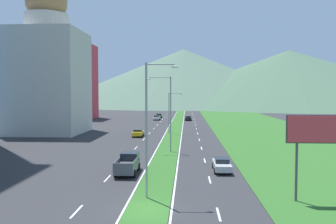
# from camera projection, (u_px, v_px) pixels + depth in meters

# --- Properties ---
(ground_plane) EXTENTS (600.00, 600.00, 0.00)m
(ground_plane) POSITION_uv_depth(u_px,v_px,m) (148.00, 210.00, 25.32)
(ground_plane) COLOR #2D2D30
(grass_median) EXTENTS (3.20, 240.00, 0.06)m
(grass_median) POSITION_uv_depth(u_px,v_px,m) (175.00, 128.00, 85.14)
(grass_median) COLOR #2D6023
(grass_median) RESTS_ON ground_plane
(grass_verge_right) EXTENTS (24.00, 240.00, 0.06)m
(grass_verge_right) POSITION_uv_depth(u_px,v_px,m) (260.00, 128.00, 84.01)
(grass_verge_right) COLOR #2D6023
(grass_verge_right) RESTS_ON ground_plane
(lane_dash_left_2) EXTENTS (0.16, 2.80, 0.01)m
(lane_dash_left_2) POSITION_uv_depth(u_px,v_px,m) (77.00, 211.00, 25.08)
(lane_dash_left_2) COLOR silver
(lane_dash_left_2) RESTS_ON ground_plane
(lane_dash_left_3) EXTENTS (0.16, 2.80, 0.01)m
(lane_dash_left_3) POSITION_uv_depth(u_px,v_px,m) (107.00, 178.00, 34.79)
(lane_dash_left_3) COLOR silver
(lane_dash_left_3) RESTS_ON ground_plane
(lane_dash_left_4) EXTENTS (0.16, 2.80, 0.01)m
(lane_dash_left_4) POSITION_uv_depth(u_px,v_px,m) (125.00, 160.00, 44.49)
(lane_dash_left_4) COLOR silver
(lane_dash_left_4) RESTS_ON ground_plane
(lane_dash_left_5) EXTENTS (0.16, 2.80, 0.01)m
(lane_dash_left_5) POSITION_uv_depth(u_px,v_px,m) (136.00, 148.00, 54.20)
(lane_dash_left_5) COLOR silver
(lane_dash_left_5) RESTS_ON ground_plane
(lane_dash_left_6) EXTENTS (0.16, 2.80, 0.01)m
(lane_dash_left_6) POSITION_uv_depth(u_px,v_px,m) (144.00, 139.00, 63.91)
(lane_dash_left_6) COLOR silver
(lane_dash_left_6) RESTS_ON ground_plane
(lane_dash_left_7) EXTENTS (0.16, 2.80, 0.01)m
(lane_dash_left_7) POSITION_uv_depth(u_px,v_px,m) (149.00, 133.00, 73.62)
(lane_dash_left_7) COLOR silver
(lane_dash_left_7) RESTS_ON ground_plane
(lane_dash_left_8) EXTENTS (0.16, 2.80, 0.01)m
(lane_dash_left_8) POSITION_uv_depth(u_px,v_px,m) (154.00, 129.00, 83.33)
(lane_dash_left_8) COLOR silver
(lane_dash_left_8) RESTS_ON ground_plane
(lane_dash_left_9) EXTENTS (0.16, 2.80, 0.01)m
(lane_dash_left_9) POSITION_uv_depth(u_px,v_px,m) (157.00, 125.00, 93.03)
(lane_dash_left_9) COLOR silver
(lane_dash_left_9) RESTS_ON ground_plane
(lane_dash_left_10) EXTENTS (0.16, 2.80, 0.01)m
(lane_dash_left_10) POSITION_uv_depth(u_px,v_px,m) (160.00, 122.00, 102.74)
(lane_dash_left_10) COLOR silver
(lane_dash_left_10) RESTS_ON ground_plane
(lane_dash_left_11) EXTENTS (0.16, 2.80, 0.01)m
(lane_dash_left_11) POSITION_uv_depth(u_px,v_px,m) (162.00, 119.00, 112.45)
(lane_dash_left_11) COLOR silver
(lane_dash_left_11) RESTS_ON ground_plane
(lane_dash_left_12) EXTENTS (0.16, 2.80, 0.01)m
(lane_dash_left_12) POSITION_uv_depth(u_px,v_px,m) (164.00, 117.00, 122.16)
(lane_dash_left_12) COLOR silver
(lane_dash_left_12) RESTS_ON ground_plane
(lane_dash_left_13) EXTENTS (0.16, 2.80, 0.01)m
(lane_dash_left_13) POSITION_uv_depth(u_px,v_px,m) (166.00, 115.00, 131.87)
(lane_dash_left_13) COLOR silver
(lane_dash_left_13) RESTS_ON ground_plane
(lane_dash_left_14) EXTENTS (0.16, 2.80, 0.01)m
(lane_dash_left_14) POSITION_uv_depth(u_px,v_px,m) (168.00, 114.00, 141.58)
(lane_dash_left_14) COLOR silver
(lane_dash_left_14) RESTS_ON ground_plane
(lane_dash_left_15) EXTENTS (0.16, 2.80, 0.01)m
(lane_dash_left_15) POSITION_uv_depth(u_px,v_px,m) (169.00, 113.00, 151.28)
(lane_dash_left_15) COLOR silver
(lane_dash_left_15) RESTS_ON ground_plane
(lane_dash_right_2) EXTENTS (0.16, 2.80, 0.01)m
(lane_dash_right_2) POSITION_uv_depth(u_px,v_px,m) (219.00, 214.00, 24.52)
(lane_dash_right_2) COLOR silver
(lane_dash_right_2) RESTS_ON ground_plane
(lane_dash_right_3) EXTENTS (0.16, 2.80, 0.01)m
(lane_dash_right_3) POSITION_uv_depth(u_px,v_px,m) (210.00, 180.00, 34.23)
(lane_dash_right_3) COLOR silver
(lane_dash_right_3) RESTS_ON ground_plane
(lane_dash_right_4) EXTENTS (0.16, 2.80, 0.01)m
(lane_dash_right_4) POSITION_uv_depth(u_px,v_px,m) (205.00, 161.00, 43.93)
(lane_dash_right_4) COLOR silver
(lane_dash_right_4) RESTS_ON ground_plane
(lane_dash_right_5) EXTENTS (0.16, 2.80, 0.01)m
(lane_dash_right_5) POSITION_uv_depth(u_px,v_px,m) (202.00, 148.00, 53.64)
(lane_dash_right_5) COLOR silver
(lane_dash_right_5) RESTS_ON ground_plane
(lane_dash_right_6) EXTENTS (0.16, 2.80, 0.01)m
(lane_dash_right_6) POSITION_uv_depth(u_px,v_px,m) (199.00, 140.00, 63.35)
(lane_dash_right_6) COLOR silver
(lane_dash_right_6) RESTS_ON ground_plane
(lane_dash_right_7) EXTENTS (0.16, 2.80, 0.01)m
(lane_dash_right_7) POSITION_uv_depth(u_px,v_px,m) (198.00, 134.00, 73.06)
(lane_dash_right_7) COLOR silver
(lane_dash_right_7) RESTS_ON ground_plane
(lane_dash_right_8) EXTENTS (0.16, 2.80, 0.01)m
(lane_dash_right_8) POSITION_uv_depth(u_px,v_px,m) (196.00, 129.00, 82.77)
(lane_dash_right_8) COLOR silver
(lane_dash_right_8) RESTS_ON ground_plane
(lane_dash_right_9) EXTENTS (0.16, 2.80, 0.01)m
(lane_dash_right_9) POSITION_uv_depth(u_px,v_px,m) (195.00, 125.00, 92.47)
(lane_dash_right_9) COLOR silver
(lane_dash_right_9) RESTS_ON ground_plane
(lane_dash_right_10) EXTENTS (0.16, 2.80, 0.01)m
(lane_dash_right_10) POSITION_uv_depth(u_px,v_px,m) (195.00, 122.00, 102.18)
(lane_dash_right_10) COLOR silver
(lane_dash_right_10) RESTS_ON ground_plane
(lane_dash_right_11) EXTENTS (0.16, 2.80, 0.01)m
(lane_dash_right_11) POSITION_uv_depth(u_px,v_px,m) (194.00, 119.00, 111.89)
(lane_dash_right_11) COLOR silver
(lane_dash_right_11) RESTS_ON ground_plane
(lane_dash_right_12) EXTENTS (0.16, 2.80, 0.01)m
(lane_dash_right_12) POSITION_uv_depth(u_px,v_px,m) (193.00, 117.00, 121.60)
(lane_dash_right_12) COLOR silver
(lane_dash_right_12) RESTS_ON ground_plane
(lane_dash_right_13) EXTENTS (0.16, 2.80, 0.01)m
(lane_dash_right_13) POSITION_uv_depth(u_px,v_px,m) (193.00, 115.00, 131.31)
(lane_dash_right_13) COLOR silver
(lane_dash_right_13) RESTS_ON ground_plane
(lane_dash_right_14) EXTENTS (0.16, 2.80, 0.01)m
(lane_dash_right_14) POSITION_uv_depth(u_px,v_px,m) (193.00, 114.00, 141.02)
(lane_dash_right_14) COLOR silver
(lane_dash_right_14) RESTS_ON ground_plane
(lane_dash_right_15) EXTENTS (0.16, 2.80, 0.01)m
(lane_dash_right_15) POSITION_uv_depth(u_px,v_px,m) (192.00, 113.00, 150.72)
(lane_dash_right_15) COLOR silver
(lane_dash_right_15) RESTS_ON ground_plane
(edge_line_median_left) EXTENTS (0.16, 240.00, 0.01)m
(edge_line_median_left) POSITION_uv_depth(u_px,v_px,m) (168.00, 128.00, 85.23)
(edge_line_median_left) COLOR silver
(edge_line_median_left) RESTS_ON ground_plane
(edge_line_median_right) EXTENTS (0.16, 240.00, 0.01)m
(edge_line_median_right) POSITION_uv_depth(u_px,v_px,m) (183.00, 128.00, 85.04)
(edge_line_median_right) COLOR silver
(edge_line_median_right) RESTS_ON ground_plane
(domed_building) EXTENTS (14.81, 14.81, 31.90)m
(domed_building) POSITION_uv_depth(u_px,v_px,m) (48.00, 70.00, 73.53)
(domed_building) COLOR beige
(domed_building) RESTS_ON ground_plane
(midrise_colored) EXTENTS (12.44, 12.44, 24.37)m
(midrise_colored) POSITION_uv_depth(u_px,v_px,m) (75.00, 82.00, 114.67)
(midrise_colored) COLOR #D83847
(midrise_colored) RESTS_ON ground_plane
(hill_far_left) EXTENTS (138.57, 138.57, 31.40)m
(hill_far_left) POSITION_uv_depth(u_px,v_px,m) (45.00, 84.00, 292.47)
(hill_far_left) COLOR #3D5647
(hill_far_left) RESTS_ON ground_plane
(hill_far_center) EXTENTS (199.42, 199.42, 41.28)m
(hill_far_center) POSITION_uv_depth(u_px,v_px,m) (183.00, 77.00, 262.22)
(hill_far_center) COLOR #516B56
(hill_far_center) RESTS_ON ground_plane
(hill_far_right) EXTENTS (213.47, 213.47, 38.24)m
(hill_far_right) POSITION_uv_depth(u_px,v_px,m) (289.00, 78.00, 243.13)
(hill_far_right) COLOR #47664C
(hill_far_right) RESTS_ON ground_plane
(street_lamp_near) EXTENTS (2.65, 0.30, 10.98)m
(street_lamp_near) POSITION_uv_depth(u_px,v_px,m) (149.00, 123.00, 27.90)
(street_lamp_near) COLOR #99999E
(street_lamp_near) RESTS_ON ground_plane
(street_lamp_mid) EXTENTS (3.50, 0.47, 10.92)m
(street_lamp_mid) POSITION_uv_depth(u_px,v_px,m) (168.00, 109.00, 50.12)
(street_lamp_mid) COLOR #99999E
(street_lamp_mid) RESTS_ON ground_plane
(street_lamp_far) EXTENTS (2.89, 0.43, 8.60)m
(street_lamp_far) POSITION_uv_depth(u_px,v_px,m) (171.00, 110.00, 72.56)
(street_lamp_far) COLOR #99999E
(street_lamp_far) RESTS_ON ground_plane
(billboard_roadside) EXTENTS (5.30, 0.28, 6.87)m
(billboard_roadside) POSITION_uv_depth(u_px,v_px,m) (321.00, 135.00, 26.93)
(billboard_roadside) COLOR #4C4C51
(billboard_roadside) RESTS_ON ground_plane
(car_0) EXTENTS (1.88, 4.72, 1.42)m
(car_0) POSITION_uv_depth(u_px,v_px,m) (222.00, 164.00, 38.06)
(car_0) COLOR #B2B2B7
(car_0) RESTS_ON ground_plane
(car_1) EXTENTS (1.95, 4.07, 1.48)m
(car_1) POSITION_uv_depth(u_px,v_px,m) (159.00, 116.00, 119.66)
(car_1) COLOR #0C5128
(car_1) RESTS_ON ground_plane
(car_2) EXTENTS (2.00, 4.12, 1.46)m
(car_2) POSITION_uv_depth(u_px,v_px,m) (138.00, 133.00, 67.91)
(car_2) COLOR yellow
(car_2) RESTS_ON ground_plane
(car_3) EXTENTS (1.99, 4.69, 1.52)m
(car_3) POSITION_uv_depth(u_px,v_px,m) (157.00, 118.00, 109.50)
(car_3) COLOR silver
(car_3) RESTS_ON ground_plane
(car_4) EXTENTS (2.00, 4.68, 1.39)m
(car_4) POSITION_uv_depth(u_px,v_px,m) (188.00, 118.00, 107.90)
(car_4) COLOR black
(car_4) RESTS_ON ground_plane
(pickup_truck_0) EXTENTS (2.18, 5.40, 2.00)m
(pickup_truck_0) POSITION_uv_depth(u_px,v_px,m) (128.00, 164.00, 37.13)
(pickup_truck_0) COLOR #515459
(pickup_truck_0) RESTS_ON ground_plane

